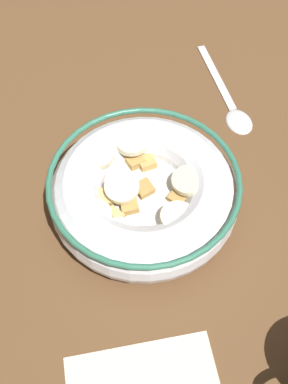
# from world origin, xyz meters

# --- Properties ---
(ground_plane) EXTENTS (1.37, 1.37, 0.02)m
(ground_plane) POSITION_xyz_m (0.00, 0.00, -0.01)
(ground_plane) COLOR brown
(cereal_bowl) EXTENTS (0.19, 0.19, 0.05)m
(cereal_bowl) POSITION_xyz_m (0.00, 0.00, 0.03)
(cereal_bowl) COLOR silver
(cereal_bowl) RESTS_ON ground_plane
(spoon) EXTENTS (0.03, 0.17, 0.01)m
(spoon) POSITION_xyz_m (-0.14, -0.12, 0.00)
(spoon) COLOR silver
(spoon) RESTS_ON ground_plane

